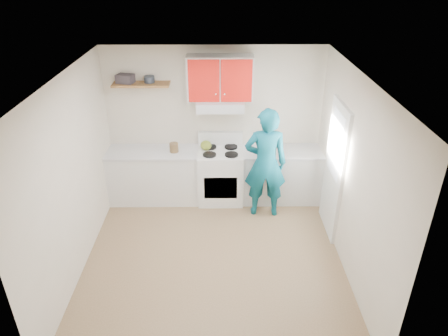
{
  "coord_description": "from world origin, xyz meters",
  "views": [
    {
      "loc": [
        0.1,
        -4.6,
        3.87
      ],
      "look_at": [
        0.15,
        0.55,
        1.15
      ],
      "focal_mm": 32.85,
      "sensor_mm": 36.0,
      "label": 1
    }
  ],
  "objects_px": {
    "stove": "(221,176)",
    "crock": "(174,148)",
    "kettle": "(206,145)",
    "person": "(265,164)",
    "tin": "(149,79)"
  },
  "relations": [
    {
      "from": "crock",
      "to": "tin",
      "type": "bearing_deg",
      "value": 148.2
    },
    {
      "from": "stove",
      "to": "kettle",
      "type": "relative_size",
      "value": 4.85
    },
    {
      "from": "tin",
      "to": "person",
      "type": "relative_size",
      "value": 0.09
    },
    {
      "from": "stove",
      "to": "crock",
      "type": "xyz_separation_m",
      "value": [
        -0.77,
        -0.0,
        0.53
      ]
    },
    {
      "from": "crock",
      "to": "person",
      "type": "xyz_separation_m",
      "value": [
        1.48,
        -0.44,
        -0.07
      ]
    },
    {
      "from": "stove",
      "to": "tin",
      "type": "distance_m",
      "value": 1.99
    },
    {
      "from": "stove",
      "to": "kettle",
      "type": "bearing_deg",
      "value": 163.25
    },
    {
      "from": "stove",
      "to": "tin",
      "type": "height_order",
      "value": "tin"
    },
    {
      "from": "tin",
      "to": "crock",
      "type": "bearing_deg",
      "value": -31.8
    },
    {
      "from": "tin",
      "to": "kettle",
      "type": "height_order",
      "value": "tin"
    },
    {
      "from": "stove",
      "to": "person",
      "type": "height_order",
      "value": "person"
    },
    {
      "from": "crock",
      "to": "kettle",
      "type": "bearing_deg",
      "value": 8.38
    },
    {
      "from": "kettle",
      "to": "person",
      "type": "bearing_deg",
      "value": -24.25
    },
    {
      "from": "kettle",
      "to": "person",
      "type": "height_order",
      "value": "person"
    },
    {
      "from": "stove",
      "to": "kettle",
      "type": "distance_m",
      "value": 0.6
    }
  ]
}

